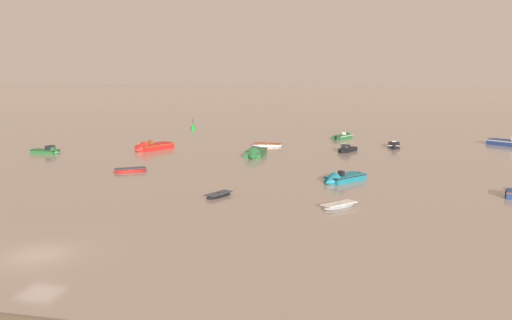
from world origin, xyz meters
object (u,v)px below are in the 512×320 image
motorboat_moored_0 (394,146)px  motorboat_moored_4 (49,152)px  rowboat_moored_1 (339,206)px  rowboat_moored_3 (267,145)px  rowboat_moored_0 (130,170)px  motorboat_moored_3 (255,154)px  channel_buoy (193,127)px  motorboat_moored_5 (340,180)px  rowboat_moored_4 (219,195)px  motorboat_moored_8 (346,150)px  motorboat_moored_1 (344,137)px  motorboat_moored_6 (150,148)px

motorboat_moored_0 → motorboat_moored_4: bearing=-69.8°
motorboat_moored_0 → motorboat_moored_4: (-46.65, -16.31, 0.03)m
rowboat_moored_1 → rowboat_moored_3: 37.54m
rowboat_moored_0 → rowboat_moored_1: rowboat_moored_0 is taller
motorboat_moored_3 → rowboat_moored_1: bearing=24.4°
rowboat_moored_1 → channel_buoy: channel_buoy is taller
motorboat_moored_4 → motorboat_moored_5: 42.13m
motorboat_moored_3 → motorboat_moored_0: bearing=122.1°
rowboat_moored_1 → rowboat_moored_4: bearing=121.9°
motorboat_moored_4 → motorboat_moored_8: motorboat_moored_4 is taller
motorboat_moored_0 → rowboat_moored_4: motorboat_moored_0 is taller
motorboat_moored_0 → motorboat_moored_8: motorboat_moored_8 is taller
rowboat_moored_4 → motorboat_moored_8: (9.54, 30.60, 0.10)m
motorboat_moored_3 → rowboat_moored_3: motorboat_moored_3 is taller
motorboat_moored_0 → motorboat_moored_1: (-7.96, 10.17, 0.01)m
motorboat_moored_1 → motorboat_moored_5: (1.98, -37.45, 0.02)m
rowboat_moored_1 → rowboat_moored_4: size_ratio=1.06×
motorboat_moored_1 → motorboat_moored_8: 15.93m
motorboat_moored_3 → rowboat_moored_4: size_ratio=2.00×
rowboat_moored_0 → motorboat_moored_3: bearing=-161.9°
rowboat_moored_0 → motorboat_moored_8: size_ratio=0.88×
motorboat_moored_8 → motorboat_moored_3: bearing=-37.9°
motorboat_moored_3 → rowboat_moored_1: motorboat_moored_3 is taller
motorboat_moored_3 → rowboat_moored_0: (-11.24, -13.84, -0.14)m
motorboat_moored_0 → rowboat_moored_4: (-16.25, -36.32, -0.09)m
motorboat_moored_0 → motorboat_moored_3: bearing=-54.2°
motorboat_moored_0 → motorboat_moored_1: bearing=-141.1°
rowboat_moored_0 → channel_buoy: size_ratio=1.66×
rowboat_moored_3 → motorboat_moored_6: (-15.74, -7.36, 0.11)m
rowboat_moored_3 → motorboat_moored_5: 27.54m
motorboat_moored_0 → rowboat_moored_3: (-18.66, -2.85, -0.03)m
motorboat_moored_8 → channel_buoy: 39.04m
rowboat_moored_1 → rowboat_moored_3: (-13.35, 35.09, 0.05)m
rowboat_moored_1 → channel_buoy: bearing=70.4°
rowboat_moored_4 → motorboat_moored_8: motorboat_moored_8 is taller
motorboat_moored_1 → motorboat_moored_4: size_ratio=1.17×
rowboat_moored_0 → channel_buoy: channel_buoy is taller
motorboat_moored_0 → motorboat_moored_6: 35.89m
rowboat_moored_0 → motorboat_moored_0: bearing=-170.7°
rowboat_moored_0 → rowboat_moored_1: bearing=122.2°
motorboat_moored_0 → channel_buoy: 41.80m
motorboat_moored_1 → rowboat_moored_3: bearing=165.8°
motorboat_moored_4 → rowboat_moored_1: (41.33, -21.62, -0.10)m
motorboat_moored_5 → motorboat_moored_6: bearing=-84.5°
motorboat_moored_5 → motorboat_moored_8: motorboat_moored_5 is taller
rowboat_moored_1 → motorboat_moored_4: bearing=102.7°
motorboat_moored_0 → motorboat_moored_3: 22.32m
motorboat_moored_1 → rowboat_moored_0: motorboat_moored_1 is taller
motorboat_moored_4 → channel_buoy: 35.47m
motorboat_moored_6 → channel_buoy: bearing=-148.3°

